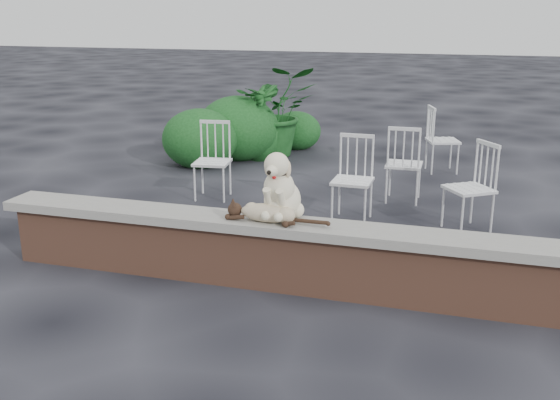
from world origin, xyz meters
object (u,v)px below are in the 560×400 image
(chair_a, at_px, (212,161))
(chair_e, at_px, (443,139))
(cat, at_px, (268,212))
(chair_b, at_px, (352,179))
(potted_plant_b, at_px, (261,122))
(potted_plant_a, at_px, (275,111))
(dog, at_px, (282,183))
(chair_d, at_px, (469,187))
(chair_c, at_px, (404,163))

(chair_a, distance_m, chair_e, 3.43)
(chair_a, bearing_deg, cat, -66.24)
(chair_e, bearing_deg, chair_a, 111.95)
(cat, relative_size, chair_e, 1.10)
(chair_a, height_order, chair_b, same)
(chair_b, height_order, chair_e, same)
(chair_e, xyz_separation_m, potted_plant_b, (-2.75, 0.05, 0.10))
(potted_plant_a, distance_m, potted_plant_b, 0.36)
(dog, distance_m, chair_e, 4.55)
(cat, bearing_deg, dog, 67.46)
(dog, height_order, chair_d, dog)
(chair_e, height_order, potted_plant_b, potted_plant_b)
(chair_d, relative_size, potted_plant_a, 0.66)
(chair_d, distance_m, chair_c, 1.19)
(cat, distance_m, chair_b, 2.00)
(dog, relative_size, chair_b, 0.63)
(cat, xyz_separation_m, chair_c, (0.80, 2.91, -0.20))
(chair_a, distance_m, chair_b, 1.85)
(cat, relative_size, potted_plant_b, 0.90)
(chair_b, distance_m, chair_d, 1.23)
(cat, bearing_deg, chair_e, 81.13)
(chair_e, distance_m, potted_plant_b, 2.75)
(dog, xyz_separation_m, chair_e, (1.09, 4.40, -0.41))
(cat, xyz_separation_m, potted_plant_a, (-1.44, 4.90, 0.04))
(dog, xyz_separation_m, potted_plant_b, (-1.66, 4.45, -0.30))
(chair_a, bearing_deg, chair_d, -14.94)
(dog, height_order, chair_c, dog)
(dog, relative_size, chair_a, 0.63)
(chair_d, bearing_deg, chair_b, -123.61)
(chair_a, bearing_deg, potted_plant_b, 84.60)
(chair_d, bearing_deg, potted_plant_b, -164.63)
(chair_b, relative_size, potted_plant_b, 0.82)
(chair_e, bearing_deg, chair_d, 171.12)
(chair_d, relative_size, chair_c, 1.00)
(cat, height_order, chair_b, chair_b)
(cat, relative_size, chair_d, 1.10)
(chair_d, relative_size, potted_plant_b, 0.82)
(chair_b, xyz_separation_m, potted_plant_a, (-1.78, 2.93, 0.24))
(chair_c, bearing_deg, potted_plant_a, -42.36)
(cat, xyz_separation_m, chair_b, (0.34, 1.96, -0.20))
(chair_a, bearing_deg, dog, -63.10)
(dog, xyz_separation_m, chair_d, (1.49, 1.85, -0.41))
(chair_c, xyz_separation_m, chair_e, (0.37, 1.64, 0.00))
(dog, height_order, chair_b, dog)
(chair_a, height_order, potted_plant_a, potted_plant_a)
(chair_c, relative_size, potted_plant_a, 0.66)
(chair_b, relative_size, chair_d, 1.00)
(dog, bearing_deg, chair_a, 130.66)
(chair_b, bearing_deg, cat, -98.89)
(chair_b, relative_size, potted_plant_a, 0.66)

